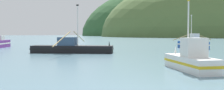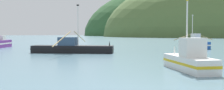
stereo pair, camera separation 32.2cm
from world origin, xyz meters
name	(u,v)px [view 1 (the left image)]	position (x,y,z in m)	size (l,w,h in m)	color
hill_far_left	(211,36)	(116.47, 183.88, 0.00)	(183.15, 146.52, 97.52)	#516B38
hill_far_right	(182,35)	(125.02, 249.40, 0.00)	(216.44, 173.15, 108.85)	#2D562D
fishing_boat_black	(71,48)	(-8.16, 31.85, 0.74)	(12.18, 17.26, 7.10)	black
fishing_boat_blue	(193,44)	(15.01, 37.80, 0.86)	(8.95, 7.15, 6.38)	#19479E
fishing_boat_white	(191,60)	(-0.16, 11.91, 0.82)	(2.17, 6.34, 5.73)	white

